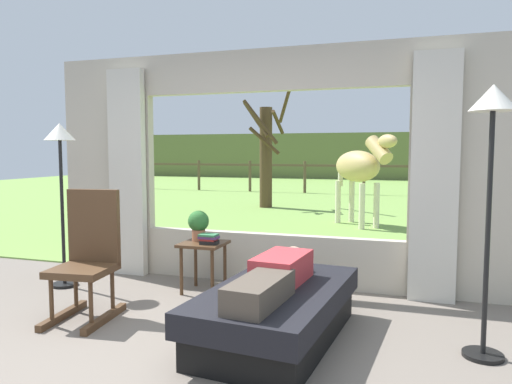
% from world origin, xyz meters
% --- Properties ---
extents(ground_plane, '(12.00, 12.00, 0.00)m').
position_xyz_m(ground_plane, '(0.00, 0.00, 0.00)').
color(ground_plane, '#70665B').
extents(back_wall_with_window, '(5.20, 0.12, 2.55)m').
position_xyz_m(back_wall_with_window, '(0.00, 2.26, 1.25)').
color(back_wall_with_window, '#BCB29E').
rests_on(back_wall_with_window, ground_plane).
extents(curtain_panel_left, '(0.44, 0.10, 2.40)m').
position_xyz_m(curtain_panel_left, '(-1.69, 2.12, 1.20)').
color(curtain_panel_left, beige).
rests_on(curtain_panel_left, ground_plane).
extents(curtain_panel_right, '(0.44, 0.10, 2.40)m').
position_xyz_m(curtain_panel_right, '(1.69, 2.12, 1.20)').
color(curtain_panel_right, beige).
rests_on(curtain_panel_right, ground_plane).
extents(outdoor_pasture_lawn, '(36.00, 21.68, 0.02)m').
position_xyz_m(outdoor_pasture_lawn, '(0.00, 13.16, 0.01)').
color(outdoor_pasture_lawn, '#759E47').
rests_on(outdoor_pasture_lawn, ground_plane).
extents(distant_hill_ridge, '(36.00, 2.00, 2.40)m').
position_xyz_m(distant_hill_ridge, '(0.00, 23.00, 1.20)').
color(distant_hill_ridge, '#606A3C').
rests_on(distant_hill_ridge, ground_plane).
extents(recliner_sofa, '(1.05, 1.78, 0.42)m').
position_xyz_m(recliner_sofa, '(0.52, 0.73, 0.22)').
color(recliner_sofa, black).
rests_on(recliner_sofa, ground_plane).
extents(reclining_person, '(0.39, 1.44, 0.22)m').
position_xyz_m(reclining_person, '(0.52, 0.68, 0.52)').
color(reclining_person, '#B23338').
rests_on(reclining_person, recliner_sofa).
extents(rocking_chair, '(0.54, 0.73, 1.12)m').
position_xyz_m(rocking_chair, '(-1.20, 0.73, 0.55)').
color(rocking_chair, '#4C331E').
rests_on(rocking_chair, ground_plane).
extents(side_table, '(0.44, 0.44, 0.52)m').
position_xyz_m(side_table, '(-0.55, 1.72, 0.43)').
color(side_table, '#4C331E').
rests_on(side_table, ground_plane).
extents(potted_plant, '(0.22, 0.22, 0.32)m').
position_xyz_m(potted_plant, '(-0.63, 1.78, 0.70)').
color(potted_plant, '#9E6042').
rests_on(potted_plant, side_table).
extents(book_stack, '(0.20, 0.16, 0.10)m').
position_xyz_m(book_stack, '(-0.46, 1.66, 0.57)').
color(book_stack, black).
rests_on(book_stack, side_table).
extents(floor_lamp_left, '(0.32, 0.32, 1.75)m').
position_xyz_m(floor_lamp_left, '(-2.07, 1.45, 1.42)').
color(floor_lamp_left, black).
rests_on(floor_lamp_left, ground_plane).
extents(floor_lamp_right, '(0.32, 0.32, 1.91)m').
position_xyz_m(floor_lamp_right, '(1.99, 0.87, 1.54)').
color(floor_lamp_right, black).
rests_on(floor_lamp_right, ground_plane).
extents(horse, '(1.42, 1.62, 1.73)m').
position_xyz_m(horse, '(0.54, 6.54, 1.16)').
color(horse, tan).
rests_on(horse, outdoor_pasture_lawn).
extents(pasture_tree, '(1.37, 1.39, 3.39)m').
position_xyz_m(pasture_tree, '(-2.03, 8.95, 1.45)').
color(pasture_tree, '#4C3823').
rests_on(pasture_tree, outdoor_pasture_lawn).
extents(pasture_fence_line, '(16.10, 0.10, 1.10)m').
position_xyz_m(pasture_fence_line, '(0.00, 13.45, 0.74)').
color(pasture_fence_line, brown).
rests_on(pasture_fence_line, outdoor_pasture_lawn).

